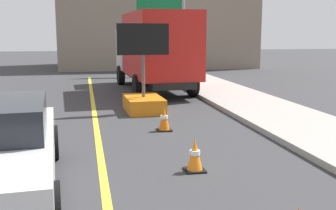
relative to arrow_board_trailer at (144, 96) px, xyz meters
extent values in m
cube|color=orange|center=(0.00, 0.00, -0.26)|extent=(1.16, 1.83, 0.45)
cylinder|color=#4C4C4C|center=(0.00, 0.00, 0.62)|extent=(0.10, 0.10, 1.30)
cube|color=black|center=(0.00, 0.00, 1.74)|extent=(1.60, 0.13, 0.95)
sphere|color=yellow|center=(0.55, 0.07, 1.74)|extent=(0.09, 0.09, 0.09)
sphere|color=yellow|center=(0.25, 0.06, 1.74)|extent=(0.09, 0.09, 0.09)
sphere|color=yellow|center=(-0.05, 0.05, 1.74)|extent=(0.09, 0.09, 0.09)
sphere|color=yellow|center=(-0.35, 0.04, 1.74)|extent=(0.09, 0.09, 0.09)
sphere|color=yellow|center=(-0.52, 0.03, 1.92)|extent=(0.09, 0.09, 0.09)
sphere|color=yellow|center=(-0.52, 0.03, 1.56)|extent=(0.09, 0.09, 0.09)
cube|color=black|center=(1.10, 4.72, 0.09)|extent=(1.96, 6.96, 0.25)
cube|color=silver|center=(0.97, 7.20, 1.17)|extent=(2.36, 2.05, 1.90)
cube|color=red|center=(1.16, 3.67, 1.47)|extent=(2.51, 4.80, 2.51)
cylinder|color=black|center=(-0.10, 7.00, -0.03)|extent=(0.33, 0.91, 0.90)
cylinder|color=black|center=(2.05, 7.12, -0.03)|extent=(0.33, 0.91, 0.90)
cylinder|color=black|center=(0.14, 2.60, -0.03)|extent=(0.33, 0.91, 0.90)
cylinder|color=black|center=(2.30, 2.72, -0.03)|extent=(0.33, 0.91, 0.90)
cylinder|color=black|center=(-2.22, -7.85, -0.15)|extent=(0.26, 0.67, 0.66)
cylinder|color=black|center=(-2.43, -4.67, -0.15)|extent=(0.26, 0.67, 0.66)
cylinder|color=gray|center=(3.91, 11.16, 2.02)|extent=(0.18, 0.18, 5.00)
cube|color=#0F6033|center=(2.51, 11.21, 3.67)|extent=(2.60, 0.15, 1.30)
cube|color=white|center=(2.51, 11.24, 3.67)|extent=(1.82, 0.07, 0.18)
cube|color=gray|center=(3.33, 17.92, 2.58)|extent=(13.46, 7.53, 6.11)
cube|color=black|center=(0.08, -5.90, -0.47)|extent=(0.36, 0.36, 0.03)
cone|color=orange|center=(0.08, -5.90, -0.17)|extent=(0.28, 0.28, 0.56)
cylinder|color=white|center=(0.08, -5.90, -0.14)|extent=(0.19, 0.19, 0.08)
cube|color=black|center=(0.13, -2.73, -0.47)|extent=(0.36, 0.36, 0.03)
cone|color=orange|center=(0.13, -2.73, -0.16)|extent=(0.28, 0.28, 0.58)
cylinder|color=white|center=(0.13, -2.73, -0.13)|extent=(0.19, 0.19, 0.08)
camera|label=1|loc=(-1.78, -12.77, 1.93)|focal=44.76mm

